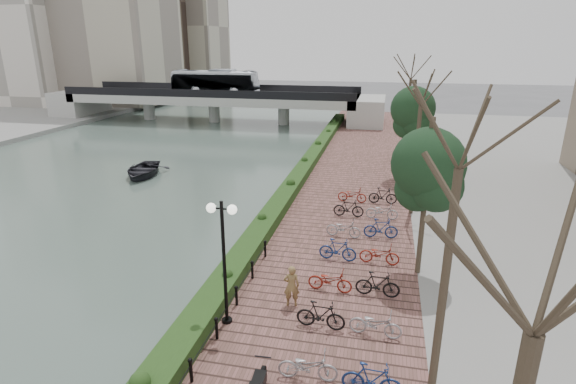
% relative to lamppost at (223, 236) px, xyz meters
% --- Properties ---
extents(river_water, '(30.00, 130.00, 0.02)m').
position_rel_lamppost_xyz_m(river_water, '(-16.40, 21.05, -3.70)').
color(river_water, '#4A5D54').
rests_on(river_water, ground).
extents(promenade, '(8.00, 75.00, 0.50)m').
position_rel_lamppost_xyz_m(promenade, '(2.60, 13.55, -3.46)').
color(promenade, brown).
rests_on(promenade, ground).
extents(hedge, '(1.10, 56.00, 0.60)m').
position_rel_lamppost_xyz_m(hedge, '(-0.80, 16.05, -2.91)').
color(hedge, '#213B15').
rests_on(hedge, promenade).
extents(chain_fence, '(0.10, 14.10, 0.70)m').
position_rel_lamppost_xyz_m(chain_fence, '(-0.00, -1.95, -2.86)').
color(chain_fence, black).
rests_on(chain_fence, promenade).
extents(lamppost, '(1.02, 0.32, 4.41)m').
position_rel_lamppost_xyz_m(lamppost, '(0.00, 0.00, 0.00)').
color(lamppost, black).
rests_on(lamppost, promenade).
extents(pedestrian, '(0.65, 0.50, 1.59)m').
position_rel_lamppost_xyz_m(pedestrian, '(1.96, 1.48, -2.42)').
color(pedestrian, olive).
rests_on(pedestrian, promenade).
extents(bicycle_parking, '(2.40, 17.32, 1.00)m').
position_rel_lamppost_xyz_m(bicycle_parking, '(4.09, 5.49, -2.74)').
color(bicycle_parking, '#9E9DA2').
rests_on(bicycle_parking, promenade).
extents(street_trees, '(3.20, 37.12, 6.80)m').
position_rel_lamppost_xyz_m(street_trees, '(6.60, 8.73, -0.03)').
color(street_trees, '#392D21').
rests_on(street_trees, promenade).
extents(bridge, '(36.00, 10.77, 6.50)m').
position_rel_lamppost_xyz_m(bridge, '(-16.34, 41.05, -0.34)').
color(bridge, '#AFAFAA').
rests_on(bridge, ground).
extents(boat, '(4.09, 5.13, 0.95)m').
position_rel_lamppost_xyz_m(boat, '(-12.82, 16.98, -3.22)').
color(boat, '#222228').
rests_on(boat, river_water).
extents(far_buildings, '(35.00, 38.00, 38.00)m').
position_rel_lamppost_xyz_m(far_buildings, '(-43.07, 61.96, 12.40)').
color(far_buildings, '#B2AA94').
rests_on(far_buildings, far_bank).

